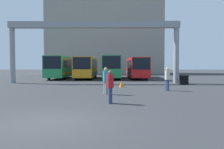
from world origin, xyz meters
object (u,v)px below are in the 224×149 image
at_px(bus_slot_2, 112,66).
at_px(tire_stack, 184,80).
at_px(bus_slot_0, 62,66).
at_px(bus_slot_1, 87,67).
at_px(pedestrian_mid_left, 106,80).
at_px(bus_slot_3, 137,67).
at_px(pedestrian_near_right, 110,86).
at_px(pedestrian_far_center, 167,78).
at_px(traffic_cone, 121,84).

height_order(bus_slot_2, tire_stack, bus_slot_2).
relative_size(bus_slot_0, bus_slot_2, 1.05).
xyz_separation_m(bus_slot_1, tire_stack, (11.61, -9.91, -1.35)).
height_order(bus_slot_1, bus_slot_2, bus_slot_2).
relative_size(bus_slot_0, tire_stack, 10.14).
relative_size(bus_slot_1, pedestrian_mid_left, 5.41).
distance_m(bus_slot_3, tire_stack, 11.57).
xyz_separation_m(bus_slot_0, pedestrian_near_right, (7.84, -22.04, -0.98)).
bearing_deg(bus_slot_0, bus_slot_1, -3.78).
bearing_deg(bus_slot_2, tire_stack, -51.89).
bearing_deg(pedestrian_mid_left, pedestrian_far_center, -98.85).
height_order(pedestrian_mid_left, traffic_cone, pedestrian_mid_left).
relative_size(bus_slot_0, pedestrian_mid_left, 5.68).
xyz_separation_m(bus_slot_2, tire_stack, (7.76, -9.90, -1.44)).
xyz_separation_m(bus_slot_2, pedestrian_far_center, (4.54, -15.93, -0.95)).
height_order(pedestrian_far_center, traffic_cone, pedestrian_far_center).
relative_size(bus_slot_3, traffic_cone, 19.23).
relative_size(bus_slot_2, tire_stack, 9.63).
bearing_deg(bus_slot_0, bus_slot_3, 3.21).
height_order(bus_slot_0, pedestrian_near_right, bus_slot_0).
height_order(bus_slot_3, pedestrian_far_center, bus_slot_3).
bearing_deg(bus_slot_1, pedestrian_far_center, -62.25).
bearing_deg(pedestrian_far_center, bus_slot_0, -164.12).
relative_size(pedestrian_near_right, pedestrian_far_center, 0.95).
xyz_separation_m(pedestrian_mid_left, tire_stack, (8.00, 8.31, -0.50)).
height_order(bus_slot_3, pedestrian_near_right, bus_slot_3).
xyz_separation_m(bus_slot_3, pedestrian_near_right, (-3.70, -22.68, -0.86)).
bearing_deg(bus_slot_0, pedestrian_far_center, -52.93).
relative_size(bus_slot_1, tire_stack, 9.65).
bearing_deg(pedestrian_far_center, pedestrian_mid_left, -85.65).
bearing_deg(pedestrian_mid_left, traffic_cone, -48.51).
bearing_deg(pedestrian_mid_left, pedestrian_near_right, 151.68).
bearing_deg(bus_slot_1, tire_stack, -40.47).
height_order(bus_slot_1, traffic_cone, bus_slot_1).
xyz_separation_m(bus_slot_1, pedestrian_mid_left, (3.61, -18.22, -0.85)).
relative_size(bus_slot_0, traffic_cone, 17.13).
height_order(bus_slot_1, tire_stack, bus_slot_1).
height_order(pedestrian_near_right, pedestrian_far_center, pedestrian_far_center).
height_order(bus_slot_0, pedestrian_far_center, bus_slot_0).
distance_m(bus_slot_2, pedestrian_mid_left, 18.24).
bearing_deg(pedestrian_near_right, pedestrian_mid_left, 13.94).
relative_size(bus_slot_2, pedestrian_far_center, 5.49).
bearing_deg(bus_slot_3, bus_slot_1, -173.32).
height_order(bus_slot_1, pedestrian_far_center, bus_slot_1).
bearing_deg(pedestrian_far_center, traffic_cone, -148.83).
bearing_deg(traffic_cone, pedestrian_mid_left, -104.12).
height_order(bus_slot_0, tire_stack, bus_slot_0).
bearing_deg(bus_slot_3, tire_stack, -70.08).
bearing_deg(pedestrian_far_center, bus_slot_3, 161.15).
bearing_deg(bus_slot_3, pedestrian_near_right, -99.27).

